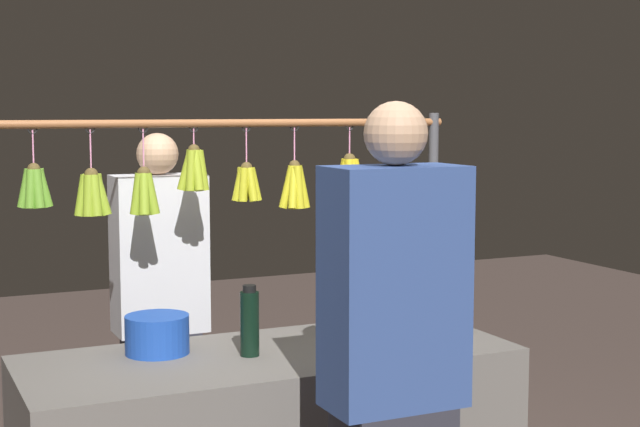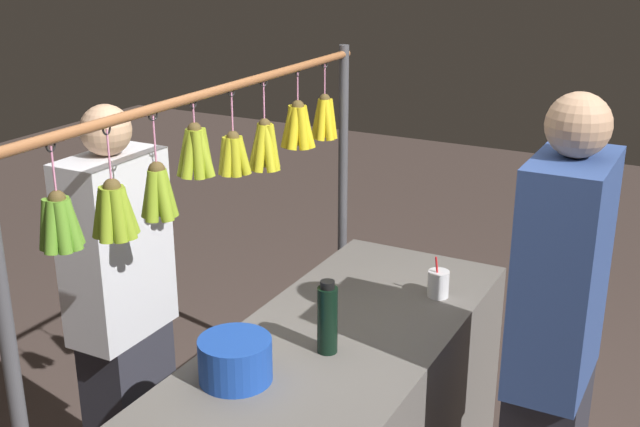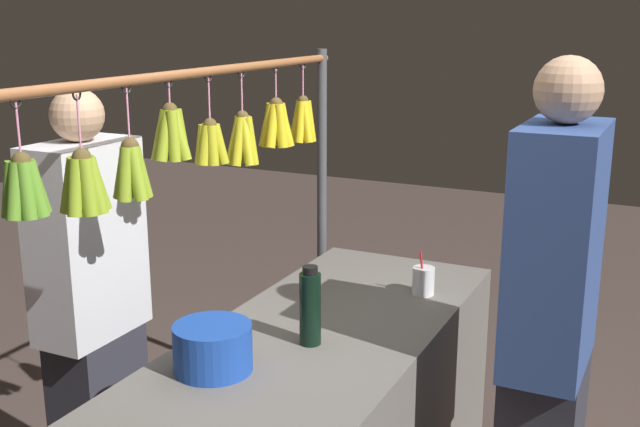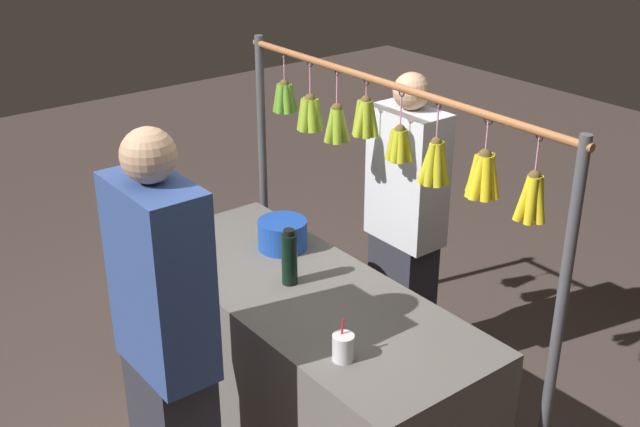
{
  "view_description": "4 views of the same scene",
  "coord_description": "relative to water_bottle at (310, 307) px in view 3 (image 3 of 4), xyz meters",
  "views": [
    {
      "loc": [
        1.28,
        3.2,
        1.73
      ],
      "look_at": [
        -0.21,
        0.0,
        1.35
      ],
      "focal_mm": 53.74,
      "sensor_mm": 36.0,
      "label": 1
    },
    {
      "loc": [
        2.2,
        1.11,
        2.19
      ],
      "look_at": [
        0.1,
        0.0,
        1.35
      ],
      "focal_mm": 44.75,
      "sensor_mm": 36.0,
      "label": 2
    },
    {
      "loc": [
        2.14,
        1.05,
        1.87
      ],
      "look_at": [
        -0.02,
        0.0,
        1.25
      ],
      "focal_mm": 43.58,
      "sensor_mm": 36.0,
      "label": 3
    },
    {
      "loc": [
        -2.41,
        1.79,
        2.59
      ],
      "look_at": [
        -0.11,
        0.0,
        1.25
      ],
      "focal_mm": 44.79,
      "sensor_mm": 36.0,
      "label": 4
    }
  ],
  "objects": [
    {
      "name": "vendor_person",
      "position": [
        0.11,
        -0.8,
        -0.16
      ],
      "size": [
        0.39,
        0.21,
        1.64
      ],
      "color": "#2D2D38",
      "rests_on": "ground"
    },
    {
      "name": "display_rack",
      "position": [
        -0.08,
        -0.47,
        0.32
      ],
      "size": [
        2.0,
        0.15,
        1.72
      ],
      "color": "#4C4C51",
      "rests_on": "ground"
    },
    {
      "name": "drink_cup",
      "position": [
        -0.59,
        0.18,
        -0.07
      ],
      "size": [
        0.08,
        0.08,
        0.17
      ],
      "color": "silver",
      "rests_on": "market_counter"
    },
    {
      "name": "customer_person",
      "position": [
        -0.2,
        0.7,
        -0.1
      ],
      "size": [
        0.42,
        0.23,
        1.76
      ],
      "color": "#2D2D38",
      "rests_on": "ground"
    },
    {
      "name": "water_bottle",
      "position": [
        0.0,
        0.0,
        0.0
      ],
      "size": [
        0.07,
        0.07,
        0.26
      ],
      "color": "black",
      "rests_on": "market_counter"
    },
    {
      "name": "blue_bucket",
      "position": [
        0.3,
        -0.17,
        -0.05
      ],
      "size": [
        0.23,
        0.23,
        0.14
      ],
      "primitive_type": "cylinder",
      "color": "#1C47AD",
      "rests_on": "market_counter"
    }
  ]
}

